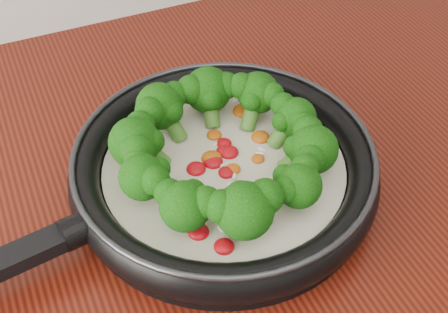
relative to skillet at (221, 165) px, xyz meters
name	(u,v)px	position (x,y,z in m)	size (l,w,h in m)	color
skillet	(221,165)	(0.00, 0.00, 0.00)	(0.57, 0.40, 0.10)	black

